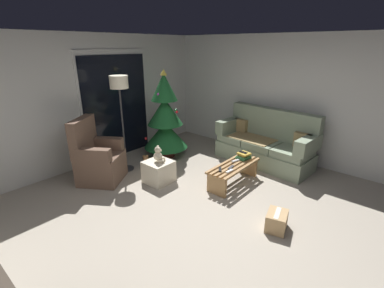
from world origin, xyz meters
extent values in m
plane|color=#9E9384|center=(0.00, 0.00, 0.00)|extent=(7.00, 7.00, 0.00)
cube|color=silver|center=(0.00, 3.06, 1.25)|extent=(5.72, 0.12, 2.50)
cube|color=silver|center=(2.86, 0.00, 1.25)|extent=(0.12, 6.00, 2.50)
cube|color=silver|center=(0.63, 2.99, 1.10)|extent=(1.60, 0.02, 2.20)
cube|color=black|center=(0.63, 2.97, 1.05)|extent=(1.50, 0.02, 2.10)
cube|color=gray|center=(2.25, 0.39, 0.17)|extent=(0.91, 1.95, 0.34)
cube|color=gray|center=(2.18, -0.22, 0.41)|extent=(0.72, 0.65, 0.14)
cube|color=gray|center=(2.23, 0.39, 0.41)|extent=(0.72, 0.65, 0.14)
cube|color=gray|center=(2.28, 1.01, 0.41)|extent=(0.72, 0.65, 0.14)
cube|color=gray|center=(2.55, 0.37, 0.78)|extent=(0.35, 1.91, 0.60)
cube|color=gray|center=(2.18, -0.47, 0.62)|extent=(0.77, 0.26, 0.28)
cube|color=gray|center=(2.32, 1.26, 0.62)|extent=(0.77, 0.26, 0.28)
cube|color=#997F51|center=(2.23, 0.65, 0.49)|extent=(0.67, 0.94, 0.02)
cube|color=#997F51|center=(2.36, -0.32, 0.62)|extent=(0.14, 0.33, 0.28)
cube|color=#997F51|center=(2.46, 1.08, 0.62)|extent=(0.14, 0.33, 0.28)
cube|color=#9E7547|center=(1.10, 0.19, 0.34)|extent=(1.10, 0.05, 0.04)
cube|color=#9E7547|center=(1.10, 0.27, 0.34)|extent=(1.10, 0.05, 0.04)
cube|color=#9E7547|center=(1.10, 0.36, 0.34)|extent=(1.10, 0.05, 0.04)
cube|color=#9E7547|center=(1.10, 0.45, 0.34)|extent=(1.10, 0.05, 0.04)
cube|color=#9E7547|center=(1.10, 0.54, 0.34)|extent=(1.10, 0.05, 0.04)
cube|color=#9E7547|center=(0.61, 0.36, 0.16)|extent=(0.05, 0.36, 0.33)
cube|color=#9E7547|center=(1.59, 0.36, 0.16)|extent=(0.05, 0.36, 0.33)
cube|color=black|center=(0.77, 0.42, 0.37)|extent=(0.15, 0.13, 0.02)
cube|color=silver|center=(0.82, 0.27, 0.37)|extent=(0.16, 0.05, 0.02)
cube|color=#333338|center=(0.95, 0.32, 0.37)|extent=(0.16, 0.06, 0.02)
cube|color=#ADADB2|center=(1.24, 0.42, 0.37)|extent=(0.16, 0.09, 0.02)
cube|color=#337042|center=(1.44, 0.38, 0.37)|extent=(0.26, 0.23, 0.03)
cube|color=#337042|center=(1.43, 0.37, 0.41)|extent=(0.21, 0.18, 0.04)
cube|color=#B79333|center=(1.45, 0.37, 0.44)|extent=(0.21, 0.16, 0.02)
cube|color=#B79333|center=(1.43, 0.37, 0.46)|extent=(0.21, 0.22, 0.03)
cube|color=black|center=(1.43, 0.39, 0.48)|extent=(0.08, 0.15, 0.01)
cylinder|color=#4C1E19|center=(1.20, 2.14, 0.05)|extent=(0.36, 0.36, 0.10)
cylinder|color=brown|center=(1.20, 2.14, 0.16)|extent=(0.08, 0.08, 0.12)
cone|color=#195628|center=(1.20, 2.14, 0.49)|extent=(0.92, 0.92, 0.55)
cone|color=#195628|center=(1.20, 2.14, 0.99)|extent=(0.73, 0.73, 0.55)
cone|color=#195628|center=(1.20, 2.14, 1.49)|extent=(0.54, 0.54, 0.55)
sphere|color=#B233A5|center=(1.03, 2.11, 1.37)|extent=(0.06, 0.06, 0.06)
sphere|color=#B233A5|center=(1.45, 2.48, 0.42)|extent=(0.06, 0.06, 0.06)
sphere|color=#1E8C33|center=(1.16, 2.50, 0.67)|extent=(0.06, 0.06, 0.06)
sphere|color=gold|center=(1.17, 2.32, 1.36)|extent=(0.06, 0.06, 0.06)
sphere|color=blue|center=(1.47, 2.42, 0.59)|extent=(0.06, 0.06, 0.06)
sphere|color=#1E8C33|center=(1.48, 2.10, 0.97)|extent=(0.06, 0.06, 0.06)
sphere|color=red|center=(1.28, 1.87, 1.01)|extent=(0.06, 0.06, 0.06)
sphere|color=red|center=(0.84, 2.35, 0.45)|extent=(0.06, 0.06, 0.06)
cone|color=#EAD14C|center=(1.20, 2.14, 1.78)|extent=(0.14, 0.14, 0.12)
cube|color=brown|center=(-0.31, 2.19, 0.16)|extent=(0.94, 0.94, 0.31)
cube|color=brown|center=(-0.31, 2.19, 0.40)|extent=(0.94, 0.94, 0.18)
cube|color=brown|center=(-0.47, 2.41, 0.81)|extent=(0.65, 0.51, 0.64)
cube|color=brown|center=(-0.07, 2.33, 0.60)|extent=(0.44, 0.56, 0.22)
cube|color=brown|center=(-0.53, 2.02, 0.60)|extent=(0.44, 0.56, 0.22)
cylinder|color=#2D2D30|center=(0.24, 2.24, 0.01)|extent=(0.28, 0.28, 0.02)
cylinder|color=#2D2D30|center=(0.24, 2.24, 0.80)|extent=(0.03, 0.03, 1.55)
cylinder|color=beige|center=(0.24, 2.24, 1.67)|extent=(0.32, 0.32, 0.22)
cube|color=beige|center=(0.30, 1.39, 0.19)|extent=(0.44, 0.44, 0.39)
cylinder|color=beige|center=(0.38, 1.37, 0.42)|extent=(0.12, 0.13, 0.06)
cylinder|color=beige|center=(0.30, 1.31, 0.42)|extent=(0.12, 0.13, 0.06)
sphere|color=beige|center=(0.30, 1.39, 0.49)|extent=(0.15, 0.15, 0.15)
sphere|color=beige|center=(0.30, 1.39, 0.61)|extent=(0.11, 0.11, 0.11)
sphere|color=#F4E5C1|center=(0.33, 1.35, 0.60)|extent=(0.04, 0.04, 0.04)
sphere|color=beige|center=(0.33, 1.41, 0.65)|extent=(0.04, 0.04, 0.04)
sphere|color=beige|center=(0.27, 1.37, 0.65)|extent=(0.04, 0.04, 0.04)
sphere|color=beige|center=(0.37, 1.42, 0.50)|extent=(0.06, 0.06, 0.06)
sphere|color=beige|center=(0.26, 1.33, 0.50)|extent=(0.06, 0.06, 0.06)
cylinder|color=brown|center=(0.50, 2.06, 0.03)|extent=(0.12, 0.13, 0.06)
cylinder|color=brown|center=(0.58, 2.01, 0.03)|extent=(0.12, 0.13, 0.06)
sphere|color=brown|center=(0.51, 1.99, 0.10)|extent=(0.15, 0.15, 0.15)
sphere|color=brown|center=(0.51, 1.99, 0.22)|extent=(0.11, 0.11, 0.11)
sphere|color=#A37A51|center=(0.54, 2.03, 0.21)|extent=(0.04, 0.04, 0.04)
sphere|color=brown|center=(0.48, 2.01, 0.27)|extent=(0.04, 0.04, 0.04)
sphere|color=brown|center=(0.54, 1.96, 0.27)|extent=(0.04, 0.04, 0.04)
sphere|color=brown|center=(0.46, 2.04, 0.11)|extent=(0.06, 0.06, 0.06)
sphere|color=brown|center=(0.58, 1.96, 0.11)|extent=(0.06, 0.06, 0.06)
cube|color=tan|center=(0.42, -0.75, 0.12)|extent=(0.38, 0.32, 0.24)
cube|color=beige|center=(0.42, -0.75, 0.24)|extent=(0.29, 0.13, 0.00)
camera|label=1|loc=(-2.55, -1.86, 2.29)|focal=25.36mm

